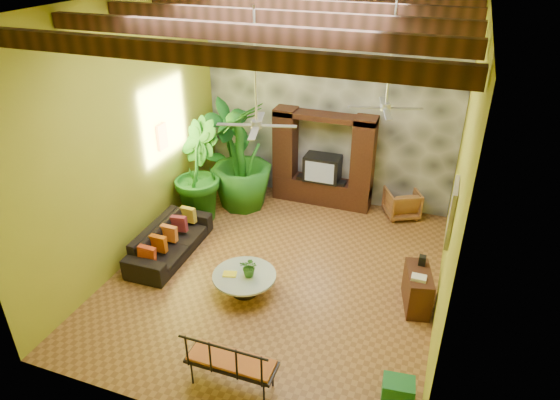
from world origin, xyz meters
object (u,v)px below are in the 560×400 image
at_px(wicker_armchair, 402,203).
at_px(tall_plant_a, 229,150).
at_px(tall_plant_b, 196,171).
at_px(iron_bench, 229,361).
at_px(green_bin, 398,391).
at_px(ceiling_fan_back, 387,96).
at_px(side_console, 417,289).
at_px(entertainment_center, 323,166).
at_px(sofa, 170,240).
at_px(coffee_table, 245,281).
at_px(tall_plant_c, 241,157).
at_px(ceiling_fan_front, 256,112).

xyz_separation_m(wicker_armchair, tall_plant_a, (-4.20, -0.38, 0.89)).
bearing_deg(tall_plant_b, iron_bench, -57.04).
bearing_deg(green_bin, ceiling_fan_back, 106.97).
bearing_deg(side_console, entertainment_center, 116.65).
distance_m(sofa, green_bin, 5.40).
distance_m(tall_plant_b, side_console, 5.42).
xyz_separation_m(sofa, coffee_table, (1.94, -0.62, -0.07)).
relative_size(iron_bench, green_bin, 3.01).
xyz_separation_m(tall_plant_a, tall_plant_c, (0.50, -0.42, 0.05)).
xyz_separation_m(ceiling_fan_back, tall_plant_b, (-4.09, 0.28, -2.24)).
xyz_separation_m(iron_bench, side_console, (2.33, 2.83, -0.19)).
distance_m(tall_plant_b, coffee_table, 3.20).
bearing_deg(iron_bench, sofa, 133.62).
height_order(entertainment_center, ceiling_fan_front, ceiling_fan_front).
relative_size(ceiling_fan_front, green_bin, 4.17).
xyz_separation_m(tall_plant_c, coffee_table, (1.38, -3.05, -1.02)).
bearing_deg(iron_bench, tall_plant_a, 114.48).
height_order(ceiling_fan_front, tall_plant_a, ceiling_fan_front).
bearing_deg(iron_bench, tall_plant_c, 111.56).
height_order(ceiling_fan_front, green_bin, ceiling_fan_front).
bearing_deg(tall_plant_c, entertainment_center, 25.25).
bearing_deg(tall_plant_a, iron_bench, -65.24).
relative_size(entertainment_center, coffee_table, 2.05).
relative_size(sofa, tall_plant_b, 0.96).
bearing_deg(tall_plant_b, wicker_armchair, 20.12).
bearing_deg(wicker_armchair, green_bin, 70.34).
height_order(entertainment_center, sofa, entertainment_center).
relative_size(wicker_armchair, green_bin, 1.66).
bearing_deg(sofa, wicker_armchair, -54.14).
distance_m(wicker_armchair, iron_bench, 6.18).
relative_size(sofa, wicker_armchair, 3.01).
bearing_deg(tall_plant_a, ceiling_fan_front, -56.70).
relative_size(ceiling_fan_back, wicker_armchair, 2.51).
height_order(tall_plant_b, green_bin, tall_plant_b).
bearing_deg(side_console, sofa, 167.75).
xyz_separation_m(ceiling_fan_front, ceiling_fan_back, (1.80, 1.60, 0.00)).
bearing_deg(tall_plant_a, entertainment_center, 10.28).
bearing_deg(sofa, iron_bench, -137.36).
height_order(ceiling_fan_front, sofa, ceiling_fan_front).
height_order(tall_plant_b, coffee_table, tall_plant_b).
bearing_deg(sofa, green_bin, -114.42).
xyz_separation_m(sofa, side_console, (4.96, 0.09, 0.03)).
distance_m(sofa, coffee_table, 2.04).
height_order(sofa, wicker_armchair, wicker_armchair).
xyz_separation_m(tall_plant_b, side_console, (5.14, -1.51, -0.80)).
distance_m(tall_plant_a, tall_plant_b, 1.27).
bearing_deg(wicker_armchair, sofa, 9.99).
relative_size(wicker_armchair, tall_plant_a, 0.30).
bearing_deg(coffee_table, wicker_armchair, 58.94).
distance_m(entertainment_center, ceiling_fan_back, 3.50).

